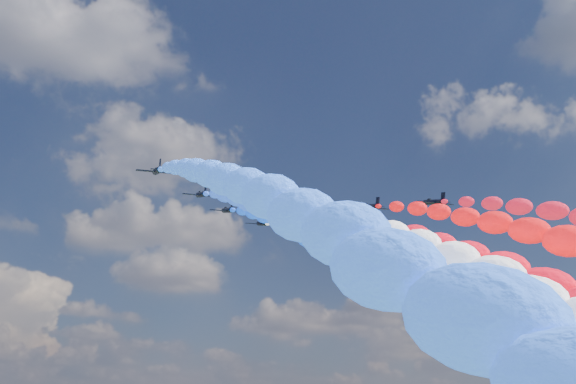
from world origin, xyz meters
name	(u,v)px	position (x,y,z in m)	size (l,w,h in m)	color
jet_0	(157,171)	(-30.93, -7.76, 97.14)	(8.27, 11.09, 2.44)	black
trail_0	(235,207)	(-30.93, -68.94, 73.57)	(6.58, 119.81, 51.47)	blue
jet_1	(202,194)	(-19.26, 5.33, 97.14)	(8.27, 11.09, 2.44)	black
trail_1	(294,240)	(-19.26, -55.84, 73.57)	(6.58, 119.81, 51.47)	blue
jet_2	(228,210)	(-10.73, 16.07, 97.14)	(8.27, 11.09, 2.44)	black
trail_2	(325,259)	(-10.73, -45.11, 73.57)	(6.58, 119.81, 51.47)	#1349FB
jet_3	(279,209)	(0.25, 11.27, 97.14)	(8.27, 11.09, 2.44)	black
trail_3	(405,258)	(0.25, -49.91, 73.57)	(6.58, 119.81, 51.47)	white
jet_4	(262,223)	(0.39, 25.30, 97.14)	(8.27, 11.09, 2.44)	black
trail_4	(367,274)	(0.39, -35.88, 73.57)	(6.58, 119.81, 51.47)	white
jet_5	(317,217)	(11.20, 15.17, 97.14)	(8.27, 11.09, 2.44)	black
trail_5	(456,267)	(11.20, -46.00, 73.57)	(6.58, 119.81, 51.47)	red
jet_6	(370,206)	(19.24, 2.65, 97.14)	(8.27, 11.09, 2.44)	black
trail_6	(549,255)	(19.24, -58.53, 73.57)	(6.58, 119.81, 51.47)	#FB1115
jet_7	(434,202)	(31.27, -5.37, 97.14)	(8.27, 11.09, 2.44)	black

